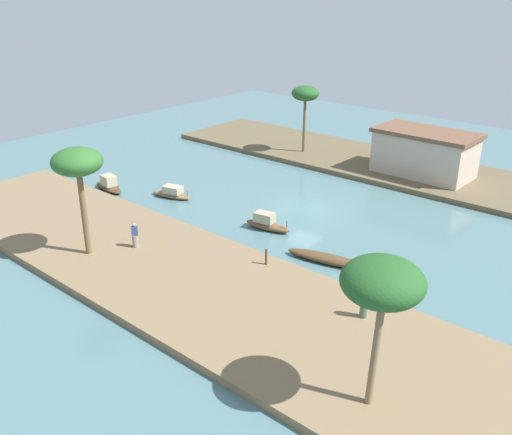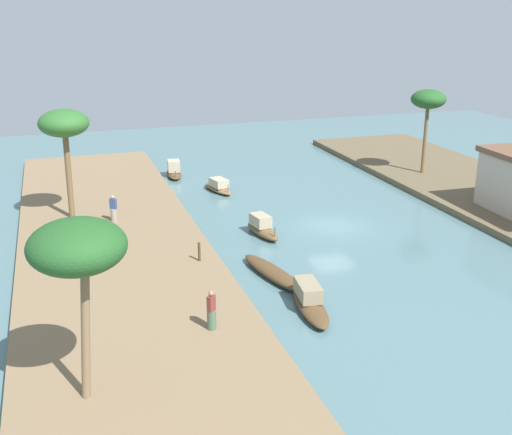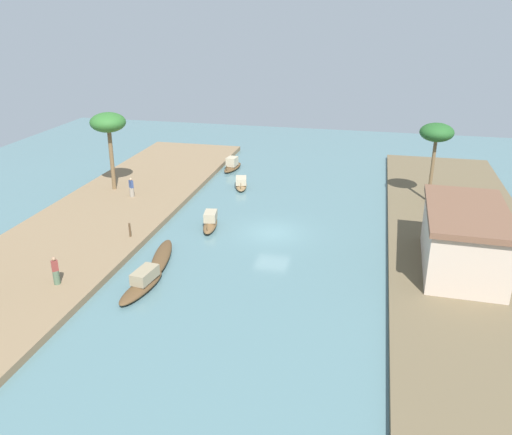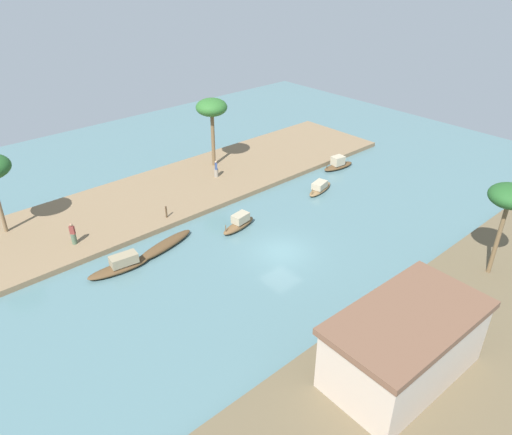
% 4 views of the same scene
% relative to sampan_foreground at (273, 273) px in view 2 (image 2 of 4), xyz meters
% --- Properties ---
extents(river_water, '(72.37, 72.37, 0.00)m').
position_rel_sampan_foreground_xyz_m(river_water, '(-6.15, 6.16, -0.27)').
color(river_water, slate).
rests_on(river_water, ground).
extents(riverbank_left, '(45.57, 10.22, 0.44)m').
position_rel_sampan_foreground_xyz_m(riverbank_left, '(-6.15, -7.24, -0.05)').
color(riverbank_left, '#846B4C').
rests_on(riverbank_left, ground).
extents(sampan_foreground, '(5.48, 2.17, 0.54)m').
position_rel_sampan_foreground_xyz_m(sampan_foreground, '(0.00, 0.00, 0.00)').
color(sampan_foreground, brown).
rests_on(sampan_foreground, river_water).
extents(sampan_downstream_large, '(3.54, 1.49, 1.21)m').
position_rel_sampan_foreground_xyz_m(sampan_downstream_large, '(-6.04, 1.45, 0.19)').
color(sampan_downstream_large, brown).
rests_on(sampan_downstream_large, river_water).
extents(sampan_upstream_small, '(3.69, 1.80, 0.99)m').
position_rel_sampan_foreground_xyz_m(sampan_upstream_small, '(-15.80, 1.34, 0.11)').
color(sampan_upstream_small, brown).
rests_on(sampan_upstream_small, river_water).
extents(sampan_near_left_bank, '(4.43, 1.69, 1.18)m').
position_rel_sampan_foreground_xyz_m(sampan_near_left_bank, '(3.84, 0.39, 0.17)').
color(sampan_near_left_bank, brown).
rests_on(sampan_near_left_bank, river_water).
extents(sampan_with_tall_canopy, '(3.74, 1.52, 1.32)m').
position_rel_sampan_foreground_xyz_m(sampan_with_tall_canopy, '(-21.10, -0.93, 0.19)').
color(sampan_with_tall_canopy, brown).
rests_on(sampan_with_tall_canopy, river_water).
extents(person_on_near_bank, '(0.53, 0.53, 1.72)m').
position_rel_sampan_foreground_xyz_m(person_on_near_bank, '(4.98, -4.43, 0.87)').
color(person_on_near_bank, '#4C664C').
rests_on(person_on_near_bank, riverbank_left).
extents(person_by_mooring, '(0.54, 0.54, 1.64)m').
position_rel_sampan_foreground_xyz_m(person_by_mooring, '(-10.10, -6.78, 0.84)').
color(person_by_mooring, gray).
rests_on(person_by_mooring, riverbank_left).
extents(mooring_post, '(0.14, 0.14, 1.01)m').
position_rel_sampan_foreground_xyz_m(mooring_post, '(-2.27, -3.25, 0.67)').
color(mooring_post, '#4C3823').
rests_on(mooring_post, riverbank_left).
extents(palm_tree_left_near, '(3.00, 3.00, 6.75)m').
position_rel_sampan_foreground_xyz_m(palm_tree_left_near, '(-11.67, -9.18, 5.95)').
color(palm_tree_left_near, brown).
rests_on(palm_tree_left_near, riverbank_left).
extents(palm_tree_left_far, '(3.15, 3.15, 6.33)m').
position_rel_sampan_foreground_xyz_m(palm_tree_left_far, '(8.21, -9.48, 5.55)').
color(palm_tree_left_far, '#7F6647').
rests_on(palm_tree_left_far, riverbank_left).
extents(palm_tree_right_tall, '(2.66, 2.66, 6.51)m').
position_rel_sampan_foreground_xyz_m(palm_tree_right_tall, '(-14.52, 17.70, 5.83)').
color(palm_tree_right_tall, brown).
rests_on(palm_tree_right_tall, riverbank_right).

